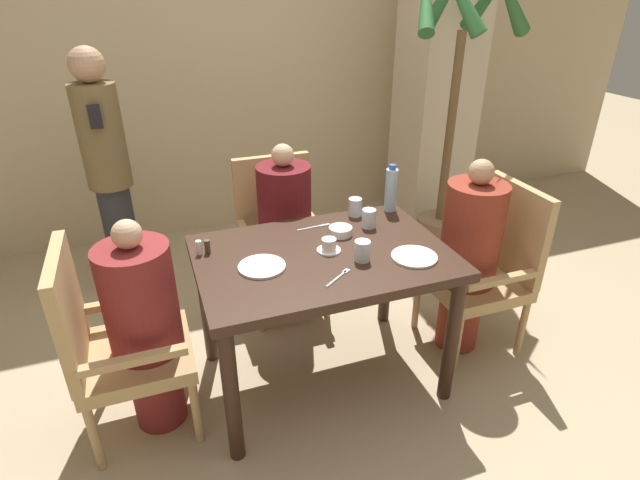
% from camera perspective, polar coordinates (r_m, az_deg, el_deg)
% --- Properties ---
extents(ground_plane, '(16.00, 16.00, 0.00)m').
position_cam_1_polar(ground_plane, '(2.86, 0.29, -15.19)').
color(ground_plane, tan).
extents(wall_back, '(8.00, 0.06, 2.80)m').
position_cam_1_polar(wall_back, '(4.21, -10.38, 19.69)').
color(wall_back, '#C6B289').
rests_on(wall_back, ground_plane).
extents(pillar_stone, '(0.51, 0.51, 2.70)m').
position_cam_1_polar(pillar_stone, '(4.18, 13.45, 18.65)').
color(pillar_stone, beige).
rests_on(pillar_stone, ground_plane).
extents(dining_table, '(1.22, 0.83, 0.77)m').
position_cam_1_polar(dining_table, '(2.46, 0.33, -3.72)').
color(dining_table, '#331E14').
rests_on(dining_table, ground_plane).
extents(chair_left_side, '(0.50, 0.50, 0.97)m').
position_cam_1_polar(chair_left_side, '(2.45, -22.65, -10.61)').
color(chair_left_side, tan).
rests_on(chair_left_side, ground_plane).
extents(diner_in_left_chair, '(0.32, 0.32, 1.09)m').
position_cam_1_polar(diner_in_left_chair, '(2.41, -19.34, -9.29)').
color(diner_in_left_chair, maroon).
rests_on(diner_in_left_chair, ground_plane).
extents(chair_far_side, '(0.50, 0.50, 0.97)m').
position_cam_1_polar(chair_far_side, '(3.21, -4.68, 1.03)').
color(chair_far_side, tan).
rests_on(chair_far_side, ground_plane).
extents(diner_in_far_chair, '(0.32, 0.32, 1.13)m').
position_cam_1_polar(diner_in_far_chair, '(3.06, -3.98, 0.97)').
color(diner_in_far_chair, '#5B1419').
rests_on(diner_in_far_chair, ground_plane).
extents(chair_right_side, '(0.50, 0.50, 0.97)m').
position_cam_1_polar(chair_right_side, '(2.99, 18.68, -2.61)').
color(chair_right_side, tan).
rests_on(chair_right_side, ground_plane).
extents(diner_in_right_chair, '(0.32, 0.32, 1.15)m').
position_cam_1_polar(diner_in_right_chair, '(2.87, 16.56, -1.86)').
color(diner_in_right_chair, maroon).
rests_on(diner_in_right_chair, ground_plane).
extents(standing_host, '(0.27, 0.31, 1.62)m').
position_cam_1_polar(standing_host, '(3.50, -23.05, 7.43)').
color(standing_host, '#2D2D33').
rests_on(standing_host, ground_plane).
extents(potted_palm, '(0.78, 0.78, 2.29)m').
position_cam_1_polar(potted_palm, '(3.61, 14.59, 11.66)').
color(potted_palm, '#896B4C').
rests_on(potted_palm, ground_plane).
extents(plate_main_left, '(0.22, 0.22, 0.01)m').
position_cam_1_polar(plate_main_left, '(2.30, -6.66, -3.03)').
color(plate_main_left, white).
rests_on(plate_main_left, dining_table).
extents(plate_main_right, '(0.22, 0.22, 0.01)m').
position_cam_1_polar(plate_main_right, '(2.40, 10.72, -1.89)').
color(plate_main_right, white).
rests_on(plate_main_right, dining_table).
extents(teacup_with_saucer, '(0.12, 0.12, 0.07)m').
position_cam_1_polar(teacup_with_saucer, '(2.41, 1.02, -0.67)').
color(teacup_with_saucer, white).
rests_on(teacup_with_saucer, dining_table).
extents(bowl_small, '(0.12, 0.12, 0.04)m').
position_cam_1_polar(bowl_small, '(2.57, 2.36, 1.04)').
color(bowl_small, white).
rests_on(bowl_small, dining_table).
extents(water_bottle, '(0.07, 0.07, 0.27)m').
position_cam_1_polar(water_bottle, '(2.84, 8.12, 5.75)').
color(water_bottle, '#A3C6DB').
rests_on(water_bottle, dining_table).
extents(glass_tall_near, '(0.07, 0.07, 0.10)m').
position_cam_1_polar(glass_tall_near, '(2.78, 4.04, 3.78)').
color(glass_tall_near, silver).
rests_on(glass_tall_near, dining_table).
extents(glass_tall_mid, '(0.07, 0.07, 0.10)m').
position_cam_1_polar(glass_tall_mid, '(2.33, 4.85, -1.23)').
color(glass_tall_mid, silver).
rests_on(glass_tall_mid, dining_table).
extents(glass_tall_far, '(0.07, 0.07, 0.10)m').
position_cam_1_polar(glass_tall_far, '(2.65, 5.60, 2.48)').
color(glass_tall_far, silver).
rests_on(glass_tall_far, dining_table).
extents(salt_shaker, '(0.03, 0.03, 0.07)m').
position_cam_1_polar(salt_shaker, '(2.45, -13.66, -0.84)').
color(salt_shaker, white).
rests_on(salt_shaker, dining_table).
extents(pepper_shaker, '(0.03, 0.03, 0.07)m').
position_cam_1_polar(pepper_shaker, '(2.45, -12.75, -0.73)').
color(pepper_shaker, '#4C3D2D').
rests_on(pepper_shaker, dining_table).
extents(fork_beside_plate, '(0.15, 0.12, 0.00)m').
position_cam_1_polar(fork_beside_plate, '(2.22, 2.32, -4.11)').
color(fork_beside_plate, silver).
rests_on(fork_beside_plate, dining_table).
extents(knife_beside_plate, '(0.19, 0.03, 0.00)m').
position_cam_1_polar(knife_beside_plate, '(2.66, -0.53, 1.52)').
color(knife_beside_plate, silver).
rests_on(knife_beside_plate, dining_table).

